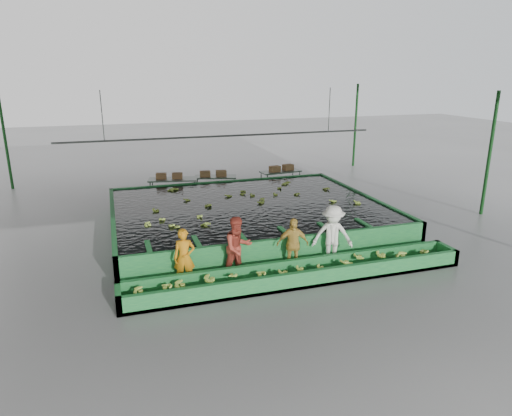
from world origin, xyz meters
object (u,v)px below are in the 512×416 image
object	(u,v)px
worker_a	(184,257)
worker_b	(238,248)
worker_c	(293,245)
box_stack_mid	(213,176)
worker_d	(332,236)
sorting_trough	(300,273)
packing_table_left	(173,189)
packing_table_mid	(216,185)
box_stack_left	(169,179)
packing_table_right	(280,180)
box_stack_right	(281,171)
flotation_tank	(248,215)

from	to	relation	value
worker_a	worker_b	world-z (taller)	worker_b
worker_c	box_stack_mid	size ratio (longest dim) A/B	1.30
worker_b	worker_d	bearing A→B (deg)	-13.99
sorting_trough	packing_table_left	size ratio (longest dim) A/B	4.58
packing_table_left	sorting_trough	bearing A→B (deg)	-77.28
worker_a	box_stack_mid	world-z (taller)	worker_a
worker_c	worker_d	bearing A→B (deg)	11.07
worker_d	packing_table_mid	distance (m)	9.38
worker_c	packing_table_mid	bearing A→B (deg)	102.37
box_stack_left	packing_table_mid	bearing A→B (deg)	6.16
worker_b	box_stack_mid	size ratio (longest dim) A/B	1.46
packing_table_mid	box_stack_left	world-z (taller)	box_stack_left
worker_d	worker_a	bearing A→B (deg)	-158.13
packing_table_right	worker_c	bearing A→B (deg)	-108.65
sorting_trough	worker_c	xyz separation A→B (m)	(0.07, 0.80, 0.56)
worker_d	sorting_trough	bearing A→B (deg)	-127.84
worker_a	box_stack_right	world-z (taller)	worker_a
packing_table_left	box_stack_right	world-z (taller)	box_stack_right
flotation_tank	box_stack_mid	world-z (taller)	box_stack_mid
flotation_tank	packing_table_left	size ratio (longest dim) A/B	4.58
packing_table_mid	packing_table_right	distance (m)	3.37
packing_table_left	box_stack_right	xyz separation A→B (m)	(5.49, 0.42, 0.42)
flotation_tank	worker_a	xyz separation A→B (m)	(-3.12, -4.30, 0.36)
worker_c	box_stack_mid	world-z (taller)	worker_c
worker_a	packing_table_left	bearing A→B (deg)	94.76
worker_c	worker_d	size ratio (longest dim) A/B	0.86
box_stack_left	packing_table_right	bearing A→B (deg)	3.53
box_stack_left	box_stack_mid	distance (m)	2.12
box_stack_left	box_stack_mid	xyz separation A→B (m)	(2.10, 0.24, -0.09)
sorting_trough	packing_table_left	distance (m)	10.00
box_stack_mid	sorting_trough	bearing A→B (deg)	-88.63
worker_a	box_stack_mid	xyz separation A→B (m)	(2.88, 9.25, 0.09)
packing_table_left	packing_table_mid	size ratio (longest dim) A/B	1.10
sorting_trough	box_stack_right	world-z (taller)	box_stack_right
worker_a	box_stack_right	distance (m)	11.35
box_stack_left	worker_a	bearing A→B (deg)	-94.92
worker_b	box_stack_left	xyz separation A→B (m)	(-0.75, 9.01, 0.08)
worker_c	box_stack_left	world-z (taller)	worker_c
box_stack_left	worker_c	bearing A→B (deg)	-74.98
box_stack_right	packing_table_left	bearing A→B (deg)	-175.66
flotation_tank	worker_c	bearing A→B (deg)	-89.00
worker_d	box_stack_right	world-z (taller)	worker_d
worker_c	worker_d	xyz separation A→B (m)	(1.30, 0.00, 0.13)
sorting_trough	packing_table_right	size ratio (longest dim) A/B	4.94
worker_b	box_stack_left	size ratio (longest dim) A/B	1.54
worker_b	packing_table_right	size ratio (longest dim) A/B	0.90
box_stack_right	packing_table_right	bearing A→B (deg)	-163.09
flotation_tank	worker_b	bearing A→B (deg)	-110.35
packing_table_right	box_stack_right	xyz separation A→B (m)	(0.05, 0.02, 0.46)
worker_d	flotation_tank	bearing A→B (deg)	129.54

